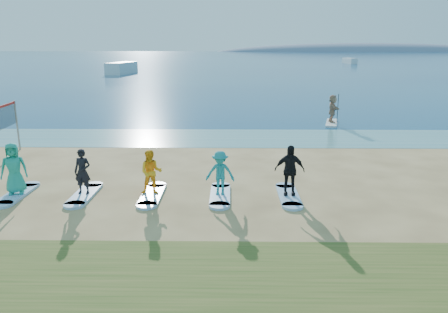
{
  "coord_description": "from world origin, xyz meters",
  "views": [
    {
      "loc": [
        1.7,
        -13.92,
        5.22
      ],
      "look_at": [
        1.46,
        2.0,
        1.1
      ],
      "focal_mm": 35.0,
      "sensor_mm": 36.0,
      "label": 1
    }
  ],
  "objects_px": {
    "boat_offshore_b": "(349,64)",
    "surfboard_1": "(84,194)",
    "student_4": "(290,170)",
    "surfboard_3": "(220,195)",
    "paddleboarder": "(332,109)",
    "surfboard_4": "(289,196)",
    "student_2": "(151,172)",
    "surfboard_2": "(152,195)",
    "paddleboard": "(332,123)",
    "boat_offshore_a": "(122,74)",
    "student_3": "(220,173)",
    "student_1": "(83,172)",
    "student_0": "(14,168)",
    "surfboard_0": "(17,194)"
  },
  "relations": [
    {
      "from": "paddleboard",
      "to": "boat_offshore_a",
      "type": "relative_size",
      "value": 0.34
    },
    {
      "from": "surfboard_1",
      "to": "boat_offshore_b",
      "type": "bearing_deg",
      "value": 70.68
    },
    {
      "from": "surfboard_1",
      "to": "student_3",
      "type": "bearing_deg",
      "value": 0.0
    },
    {
      "from": "paddleboard",
      "to": "boat_offshore_a",
      "type": "height_order",
      "value": "boat_offshore_a"
    },
    {
      "from": "paddleboarder",
      "to": "surfboard_3",
      "type": "relative_size",
      "value": 0.83
    },
    {
      "from": "student_1",
      "to": "student_2",
      "type": "relative_size",
      "value": 1.01
    },
    {
      "from": "student_0",
      "to": "student_2",
      "type": "height_order",
      "value": "student_0"
    },
    {
      "from": "boat_offshore_b",
      "to": "paddleboarder",
      "type": "bearing_deg",
      "value": -112.39
    },
    {
      "from": "boat_offshore_a",
      "to": "student_1",
      "type": "height_order",
      "value": "student_1"
    },
    {
      "from": "surfboard_0",
      "to": "student_4",
      "type": "height_order",
      "value": "student_4"
    },
    {
      "from": "student_1",
      "to": "surfboard_2",
      "type": "height_order",
      "value": "student_1"
    },
    {
      "from": "student_1",
      "to": "surfboard_3",
      "type": "relative_size",
      "value": 0.73
    },
    {
      "from": "student_0",
      "to": "surfboard_4",
      "type": "distance_m",
      "value": 9.68
    },
    {
      "from": "student_2",
      "to": "surfboard_4",
      "type": "bearing_deg",
      "value": -4.19
    },
    {
      "from": "student_0",
      "to": "surfboard_3",
      "type": "xyz_separation_m",
      "value": [
        7.22,
        0.0,
        -0.96
      ]
    },
    {
      "from": "student_0",
      "to": "paddleboarder",
      "type": "bearing_deg",
      "value": 29.63
    },
    {
      "from": "boat_offshore_a",
      "to": "student_0",
      "type": "height_order",
      "value": "student_0"
    },
    {
      "from": "paddleboarder",
      "to": "surfboard_4",
      "type": "height_order",
      "value": "paddleboarder"
    },
    {
      "from": "paddleboarder",
      "to": "surfboard_4",
      "type": "bearing_deg",
      "value": 161.21
    },
    {
      "from": "surfboard_2",
      "to": "student_2",
      "type": "relative_size",
      "value": 1.39
    },
    {
      "from": "surfboard_3",
      "to": "student_3",
      "type": "xyz_separation_m",
      "value": [
        0.0,
        0.0,
        0.82
      ]
    },
    {
      "from": "surfboard_1",
      "to": "surfboard_2",
      "type": "distance_m",
      "value": 2.41
    },
    {
      "from": "surfboard_1",
      "to": "surfboard_3",
      "type": "distance_m",
      "value": 4.82
    },
    {
      "from": "student_0",
      "to": "surfboard_2",
      "type": "bearing_deg",
      "value": -15.66
    },
    {
      "from": "paddleboarder",
      "to": "boat_offshore_b",
      "type": "distance_m",
      "value": 95.46
    },
    {
      "from": "boat_offshore_b",
      "to": "surfboard_1",
      "type": "relative_size",
      "value": 3.01
    },
    {
      "from": "boat_offshore_b",
      "to": "surfboard_4",
      "type": "distance_m",
      "value": 110.73
    },
    {
      "from": "surfboard_0",
      "to": "student_0",
      "type": "relative_size",
      "value": 1.21
    },
    {
      "from": "boat_offshore_a",
      "to": "student_3",
      "type": "xyz_separation_m",
      "value": [
        19.13,
        -64.55,
        0.87
      ]
    },
    {
      "from": "surfboard_3",
      "to": "surfboard_2",
      "type": "bearing_deg",
      "value": 180.0
    },
    {
      "from": "student_3",
      "to": "student_4",
      "type": "bearing_deg",
      "value": 5.72
    },
    {
      "from": "boat_offshore_b",
      "to": "surfboard_2",
      "type": "xyz_separation_m",
      "value": [
        -34.94,
        -106.55,
        0.04
      ]
    },
    {
      "from": "boat_offshore_a",
      "to": "surfboard_3",
      "type": "bearing_deg",
      "value": -65.42
    },
    {
      "from": "student_2",
      "to": "surfboard_4",
      "type": "xyz_separation_m",
      "value": [
        4.82,
        0.0,
        -0.84
      ]
    },
    {
      "from": "student_4",
      "to": "surfboard_3",
      "type": "bearing_deg",
      "value": -178.3
    },
    {
      "from": "boat_offshore_b",
      "to": "surfboard_1",
      "type": "bearing_deg",
      "value": -116.3
    },
    {
      "from": "paddleboard",
      "to": "paddleboarder",
      "type": "distance_m",
      "value": 0.97
    },
    {
      "from": "student_4",
      "to": "surfboard_0",
      "type": "bearing_deg",
      "value": -178.3
    },
    {
      "from": "surfboard_2",
      "to": "boat_offshore_b",
      "type": "bearing_deg",
      "value": 71.85
    },
    {
      "from": "student_0",
      "to": "surfboard_4",
      "type": "bearing_deg",
      "value": -15.66
    },
    {
      "from": "surfboard_2",
      "to": "student_3",
      "type": "bearing_deg",
      "value": 0.0
    },
    {
      "from": "student_1",
      "to": "surfboard_4",
      "type": "bearing_deg",
      "value": 6.94
    },
    {
      "from": "surfboard_3",
      "to": "student_3",
      "type": "distance_m",
      "value": 0.82
    },
    {
      "from": "surfboard_3",
      "to": "student_4",
      "type": "relative_size",
      "value": 1.24
    },
    {
      "from": "surfboard_1",
      "to": "paddleboarder",
      "type": "bearing_deg",
      "value": 50.5
    },
    {
      "from": "boat_offshore_b",
      "to": "surfboard_2",
      "type": "relative_size",
      "value": 3.01
    },
    {
      "from": "student_1",
      "to": "surfboard_4",
      "type": "distance_m",
      "value": 7.27
    },
    {
      "from": "surfboard_1",
      "to": "student_4",
      "type": "height_order",
      "value": "student_4"
    },
    {
      "from": "student_0",
      "to": "surfboard_3",
      "type": "relative_size",
      "value": 0.83
    },
    {
      "from": "student_0",
      "to": "student_4",
      "type": "height_order",
      "value": "student_0"
    }
  ]
}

